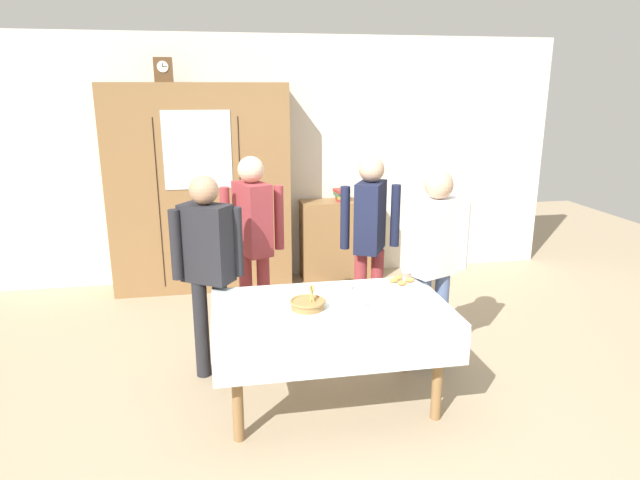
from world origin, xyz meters
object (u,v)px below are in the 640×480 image
mantel_clock (163,70)px  person_by_cabinet (208,259)px  dining_table (332,322)px  person_beside_shelf (435,252)px  person_behind_table_left (253,232)px  wall_cabinet (200,189)px  spoon_far_right (318,323)px  person_near_right_end (370,230)px  book_stack (341,195)px  tea_cup_far_left (416,299)px  bookshelf_low (341,239)px  tea_cup_near_right (347,287)px  pastry_plate (401,282)px  tea_cup_far_right (360,305)px  bread_basket (308,304)px  spoon_near_left (391,313)px

mantel_clock → person_by_cabinet: 2.47m
dining_table → person_beside_shelf: 1.02m
person_behind_table_left → person_beside_shelf: (1.32, -0.71, -0.03)m
wall_cabinet → spoon_far_right: bearing=-74.9°
person_near_right_end → person_behind_table_left: 0.99m
book_stack → tea_cup_far_left: bearing=-91.5°
bookshelf_low → tea_cup_near_right: 2.41m
book_stack → spoon_far_right: 2.99m
pastry_plate → book_stack: bearing=88.9°
person_by_cabinet → person_near_right_end: (1.36, 0.47, 0.03)m
tea_cup_far_right → person_near_right_end: bearing=71.6°
bread_basket → spoon_near_left: bearing=-20.1°
tea_cup_far_right → pastry_plate: tea_cup_far_right is taller
tea_cup_near_right → person_near_right_end: person_near_right_end is taller
wall_cabinet → tea_cup_far_right: wall_cabinet is taller
spoon_near_left → person_by_cabinet: person_by_cabinet is taller
mantel_clock → bread_basket: size_ratio=1.00×
wall_cabinet → mantel_clock: size_ratio=9.14×
book_stack → dining_table: bearing=-103.8°
dining_table → person_by_cabinet: (-0.81, 0.58, 0.31)m
book_stack → person_behind_table_left: person_behind_table_left is taller
mantel_clock → person_near_right_end: mantel_clock is taller
tea_cup_near_right → person_beside_shelf: bearing=8.6°
tea_cup_far_left → bread_basket: 0.74m
tea_cup_near_right → spoon_far_right: 0.62m
dining_table → spoon_far_right: 0.30m
bookshelf_low → tea_cup_far_left: size_ratio=7.06×
wall_cabinet → tea_cup_near_right: wall_cabinet is taller
tea_cup_far_right → spoon_far_right: size_ratio=1.09×
bread_basket → spoon_far_right: bearing=-84.2°
person_beside_shelf → tea_cup_near_right: bearing=-171.4°
pastry_plate → person_behind_table_left: (-1.05, 0.76, 0.24)m
dining_table → pastry_plate: size_ratio=5.67×
bookshelf_low → book_stack: size_ratio=3.94×
tea_cup_far_left → person_beside_shelf: size_ratio=0.08×
wall_cabinet → bread_basket: size_ratio=9.14×
mantel_clock → person_beside_shelf: (2.07, -2.18, -1.37)m
book_stack → person_beside_shelf: 2.25m
bread_basket → person_beside_shelf: (1.04, 0.39, 0.18)m
tea_cup_far_right → person_near_right_end: person_near_right_end is taller
tea_cup_far_right → bread_basket: size_ratio=0.54×
tea_cup_far_right → person_beside_shelf: (0.70, 0.45, 0.19)m
bookshelf_low → spoon_far_right: bearing=-105.3°
tea_cup_far_left → pastry_plate: size_ratio=0.46×
book_stack → person_beside_shelf: bearing=-84.1°
book_stack → tea_cup_far_right: bearing=-99.9°
spoon_far_right → person_behind_table_left: size_ratio=0.07×
pastry_plate → spoon_far_right: pastry_plate is taller
wall_cabinet → person_by_cabinet: 2.02m
bookshelf_low → tea_cup_near_right: (-0.48, -2.34, 0.30)m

